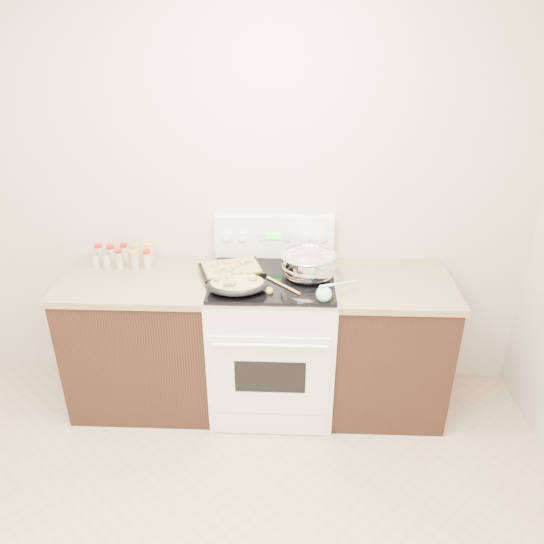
{
  "coord_description": "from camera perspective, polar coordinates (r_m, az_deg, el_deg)",
  "views": [
    {
      "loc": [
        0.46,
        -1.42,
        2.41
      ],
      "look_at": [
        0.35,
        1.37,
        1.0
      ],
      "focal_mm": 35.0,
      "sensor_mm": 36.0,
      "label": 1
    }
  ],
  "objects": [
    {
      "name": "mixing_bowl",
      "position": [
        3.17,
        3.9,
        0.77
      ],
      "size": [
        0.39,
        0.39,
        0.2
      ],
      "color": "silver",
      "rests_on": "kitchen_range"
    },
    {
      "name": "room_shell",
      "position": [
        1.65,
        -14.18,
        0.63
      ],
      "size": [
        4.1,
        3.6,
        2.75
      ],
      "color": "beige",
      "rests_on": "ground"
    },
    {
      "name": "baking_sheet",
      "position": [
        3.26,
        -4.44,
        0.39
      ],
      "size": [
        0.44,
        0.37,
        0.06
      ],
      "color": "black",
      "rests_on": "kitchen_range"
    },
    {
      "name": "blue_ladle",
      "position": [
        2.96,
        5.75,
        -2.27
      ],
      "size": [
        0.24,
        0.22,
        0.11
      ],
      "color": "#96D7E0",
      "rests_on": "kitchen_range"
    },
    {
      "name": "counter_right",
      "position": [
        3.51,
        12.16,
        -7.65
      ],
      "size": [
        0.73,
        0.67,
        0.92
      ],
      "color": "black",
      "rests_on": "ground"
    },
    {
      "name": "counter_left",
      "position": [
        3.58,
        -13.47,
        -7.05
      ],
      "size": [
        0.93,
        0.67,
        0.92
      ],
      "color": "black",
      "rests_on": "ground"
    },
    {
      "name": "wooden_spoon",
      "position": [
        3.04,
        0.29,
        -1.79
      ],
      "size": [
        0.2,
        0.21,
        0.04
      ],
      "color": "tan",
      "rests_on": "kitchen_range"
    },
    {
      "name": "spice_jars",
      "position": [
        3.49,
        -15.67,
        1.62
      ],
      "size": [
        0.39,
        0.15,
        0.13
      ],
      "color": "#BFB28C",
      "rests_on": "counter_left"
    },
    {
      "name": "roasting_pan",
      "position": [
        3.02,
        -3.79,
        -1.25
      ],
      "size": [
        0.37,
        0.28,
        0.11
      ],
      "color": "black",
      "rests_on": "kitchen_range"
    },
    {
      "name": "kitchen_range",
      "position": [
        3.43,
        0.04,
        -7.21
      ],
      "size": [
        0.78,
        0.73,
        1.22
      ],
      "color": "white",
      "rests_on": "ground"
    }
  ]
}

